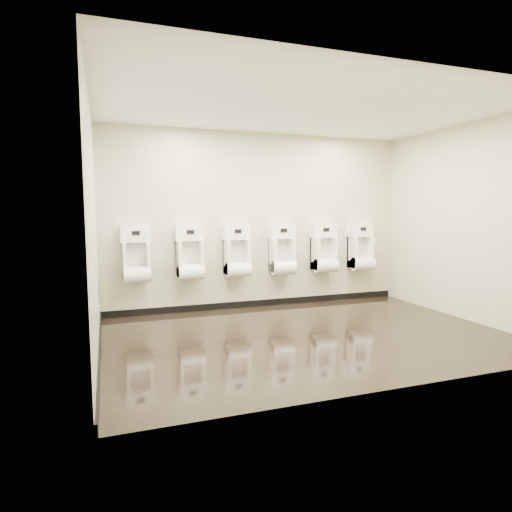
% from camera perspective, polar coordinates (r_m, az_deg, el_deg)
% --- Properties ---
extents(ground, '(5.00, 3.50, 0.00)m').
position_cam_1_polar(ground, '(5.56, 6.86, -10.38)').
color(ground, black).
rests_on(ground, ground).
extents(ceiling, '(5.00, 3.50, 0.00)m').
position_cam_1_polar(ceiling, '(5.47, 7.26, 19.01)').
color(ceiling, white).
extents(back_wall, '(5.00, 0.02, 2.80)m').
position_cam_1_polar(back_wall, '(6.95, 0.60, 4.69)').
color(back_wall, beige).
rests_on(back_wall, ground).
extents(front_wall, '(5.00, 0.02, 2.80)m').
position_cam_1_polar(front_wall, '(3.85, 18.75, 3.15)').
color(front_wall, beige).
rests_on(front_wall, ground).
extents(left_wall, '(0.02, 3.50, 2.80)m').
position_cam_1_polar(left_wall, '(4.78, -20.94, 3.60)').
color(left_wall, beige).
rests_on(left_wall, ground).
extents(right_wall, '(0.02, 3.50, 2.80)m').
position_cam_1_polar(right_wall, '(6.83, 26.25, 4.03)').
color(right_wall, beige).
rests_on(right_wall, ground).
extents(tile_overlay_left, '(0.01, 3.50, 2.80)m').
position_cam_1_polar(tile_overlay_left, '(4.78, -20.88, 3.60)').
color(tile_overlay_left, white).
rests_on(tile_overlay_left, ground).
extents(skirting_back, '(5.00, 0.02, 0.10)m').
position_cam_1_polar(skirting_back, '(7.10, 0.62, -6.27)').
color(skirting_back, black).
rests_on(skirting_back, ground).
extents(skirting_left, '(0.02, 3.50, 0.10)m').
position_cam_1_polar(skirting_left, '(5.02, -20.19, -11.99)').
color(skirting_left, black).
rests_on(skirting_left, ground).
extents(access_panel, '(0.04, 0.25, 0.25)m').
position_cam_1_polar(access_panel, '(6.07, -20.15, -4.45)').
color(access_panel, '#9E9EA3').
rests_on(access_panel, left_wall).
extents(urinal_0, '(0.43, 0.33, 0.81)m').
position_cam_1_polar(urinal_0, '(6.43, -15.66, -0.28)').
color(urinal_0, white).
rests_on(urinal_0, back_wall).
extents(urinal_1, '(0.43, 0.33, 0.81)m').
position_cam_1_polar(urinal_1, '(6.53, -8.79, -0.03)').
color(urinal_1, white).
rests_on(urinal_1, back_wall).
extents(urinal_2, '(0.43, 0.33, 0.81)m').
position_cam_1_polar(urinal_2, '(6.70, -2.54, 0.20)').
color(urinal_2, white).
rests_on(urinal_2, back_wall).
extents(urinal_3, '(0.43, 0.33, 0.81)m').
position_cam_1_polar(urinal_3, '(6.96, 3.52, 0.42)').
color(urinal_3, white).
rests_on(urinal_3, back_wall).
extents(urinal_4, '(0.43, 0.33, 0.81)m').
position_cam_1_polar(urinal_4, '(7.29, 9.08, 0.62)').
color(urinal_4, white).
rests_on(urinal_4, back_wall).
extents(urinal_5, '(0.43, 0.33, 0.81)m').
position_cam_1_polar(urinal_5, '(7.66, 13.81, 0.78)').
color(urinal_5, white).
rests_on(urinal_5, back_wall).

